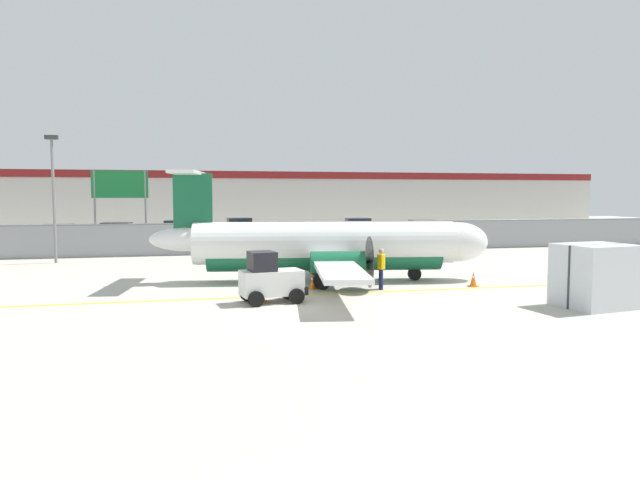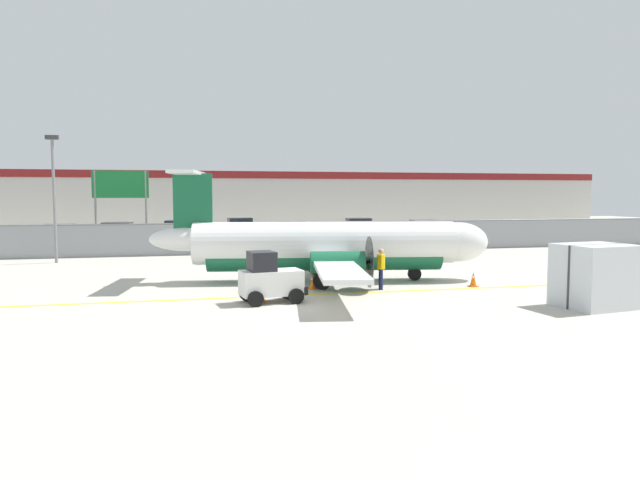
% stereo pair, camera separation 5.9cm
% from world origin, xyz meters
% --- Properties ---
extents(ground_plane, '(140.00, 140.00, 0.01)m').
position_xyz_m(ground_plane, '(0.00, 2.00, 0.00)').
color(ground_plane, '#B7B2A3').
extents(perimeter_fence, '(98.00, 0.10, 2.10)m').
position_xyz_m(perimeter_fence, '(0.00, 18.00, 1.12)').
color(perimeter_fence, gray).
rests_on(perimeter_fence, ground).
extents(parking_lot_strip, '(98.00, 17.00, 0.12)m').
position_xyz_m(parking_lot_strip, '(0.00, 29.50, 0.06)').
color(parking_lot_strip, '#38383A').
rests_on(parking_lot_strip, ground).
extents(background_building, '(91.00, 8.10, 6.50)m').
position_xyz_m(background_building, '(0.00, 47.99, 3.26)').
color(background_building, beige).
rests_on(background_building, ground).
extents(commuter_airplane, '(15.32, 16.06, 4.92)m').
position_xyz_m(commuter_airplane, '(1.61, 5.23, 1.60)').
color(commuter_airplane, white).
rests_on(commuter_airplane, ground).
extents(baggage_tug, '(2.47, 1.67, 1.88)m').
position_xyz_m(baggage_tug, '(-1.78, 0.76, 0.86)').
color(baggage_tug, silver).
rests_on(baggage_tug, ground).
extents(ground_crew_worker, '(0.41, 0.55, 1.70)m').
position_xyz_m(ground_crew_worker, '(3.10, 2.62, 0.95)').
color(ground_crew_worker, '#191E4C').
rests_on(ground_crew_worker, ground).
extents(cargo_container, '(2.66, 2.32, 2.20)m').
position_xyz_m(cargo_container, '(9.18, -2.56, 1.10)').
color(cargo_container, silver).
rests_on(cargo_container, ground).
extents(traffic_cone_near_left, '(0.36, 0.36, 0.64)m').
position_xyz_m(traffic_cone_near_left, '(7.18, 2.42, 0.31)').
color(traffic_cone_near_left, orange).
rests_on(traffic_cone_near_left, ground).
extents(traffic_cone_near_right, '(0.36, 0.36, 0.64)m').
position_xyz_m(traffic_cone_near_right, '(0.38, 3.39, 0.31)').
color(traffic_cone_near_right, orange).
rests_on(traffic_cone_near_right, ground).
extents(traffic_cone_far_left, '(0.36, 0.36, 0.64)m').
position_xyz_m(traffic_cone_far_left, '(-2.08, 0.93, 0.31)').
color(traffic_cone_far_left, orange).
rests_on(traffic_cone_far_left, ground).
extents(parked_car_0, '(4.33, 2.27, 1.58)m').
position_xyz_m(parked_car_0, '(-14.32, 26.40, 0.89)').
color(parked_car_0, red).
rests_on(parked_car_0, parking_lot_strip).
extents(parked_car_1, '(4.38, 2.41, 1.58)m').
position_xyz_m(parked_car_1, '(-10.20, 28.58, 0.89)').
color(parked_car_1, gray).
rests_on(parked_car_1, parking_lot_strip).
extents(parked_car_2, '(4.39, 2.44, 1.58)m').
position_xyz_m(parked_car_2, '(-5.45, 30.99, 0.89)').
color(parked_car_2, '#B28C19').
rests_on(parked_car_2, parking_lot_strip).
extents(parked_car_3, '(4.32, 2.27, 1.58)m').
position_xyz_m(parked_car_3, '(0.14, 35.02, 0.89)').
color(parked_car_3, silver).
rests_on(parked_car_3, parking_lot_strip).
extents(parked_car_4, '(4.36, 2.36, 1.58)m').
position_xyz_m(parked_car_4, '(3.66, 25.96, 0.89)').
color(parked_car_4, '#19662D').
rests_on(parked_car_4, parking_lot_strip).
extents(parked_car_5, '(4.28, 2.16, 1.58)m').
position_xyz_m(parked_car_5, '(10.79, 31.92, 0.89)').
color(parked_car_5, silver).
rests_on(parked_car_5, parking_lot_strip).
extents(parked_car_6, '(4.23, 2.07, 1.58)m').
position_xyz_m(parked_car_6, '(15.53, 27.07, 0.89)').
color(parked_car_6, slate).
rests_on(parked_car_6, parking_lot_strip).
extents(apron_light_pole, '(0.70, 0.30, 7.27)m').
position_xyz_m(apron_light_pole, '(-12.13, 15.52, 4.30)').
color(apron_light_pole, slate).
rests_on(apron_light_pole, ground).
extents(highway_sign, '(3.60, 0.14, 5.50)m').
position_xyz_m(highway_sign, '(-9.05, 20.23, 4.14)').
color(highway_sign, slate).
rests_on(highway_sign, ground).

